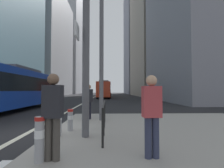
# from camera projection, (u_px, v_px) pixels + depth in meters

# --- Properties ---
(ground_plane) EXTENTS (160.00, 160.00, 0.00)m
(ground_plane) POSITION_uv_depth(u_px,v_px,m) (88.00, 100.00, 26.13)
(ground_plane) COLOR black
(median_island) EXTENTS (9.00, 10.00, 0.15)m
(median_island) POSITION_uv_depth(u_px,v_px,m) (190.00, 138.00, 5.31)
(median_island) COLOR gray
(median_island) RESTS_ON ground
(lane_centre_line) EXTENTS (0.20, 80.00, 0.01)m
(lane_centre_line) POSITION_uv_depth(u_px,v_px,m) (94.00, 97.00, 36.12)
(lane_centre_line) COLOR beige
(lane_centre_line) RESTS_ON ground
(office_tower_left_mid) EXTENTS (11.53, 24.80, 31.10)m
(office_tower_left_mid) POSITION_uv_depth(u_px,v_px,m) (46.00, 45.00, 51.89)
(office_tower_left_mid) COLOR #9E9EA3
(office_tower_left_mid) RESTS_ON ground
(office_tower_left_far) EXTENTS (12.44, 23.36, 50.96)m
(office_tower_left_far) POSITION_uv_depth(u_px,v_px,m) (67.00, 40.00, 80.03)
(office_tower_left_far) COLOR #9E9EA3
(office_tower_left_far) RESTS_ON ground
(office_tower_right_near) EXTENTS (12.49, 18.33, 30.21)m
(office_tower_right_near) POSITION_uv_depth(u_px,v_px,m) (201.00, 0.00, 25.44)
(office_tower_right_near) COLOR gray
(office_tower_right_near) RESTS_ON ground
(office_tower_right_mid) EXTENTS (12.37, 22.38, 35.67)m
(office_tower_right_mid) POSITION_uv_depth(u_px,v_px,m) (157.00, 33.00, 47.90)
(office_tower_right_mid) COLOR gray
(office_tower_right_mid) RESTS_ON ground
(office_tower_right_far) EXTENTS (12.00, 20.39, 45.56)m
(office_tower_right_far) POSITION_uv_depth(u_px,v_px,m) (140.00, 42.00, 73.92)
(office_tower_right_far) COLOR slate
(office_tower_right_far) RESTS_ON ground
(city_bus_blue_oncoming) EXTENTS (2.76, 12.14, 3.40)m
(city_bus_blue_oncoming) POSITION_uv_depth(u_px,v_px,m) (7.00, 86.00, 12.07)
(city_bus_blue_oncoming) COLOR #14389E
(city_bus_blue_oncoming) RESTS_ON ground
(city_bus_red_receding) EXTENTS (2.94, 11.64, 3.40)m
(city_bus_red_receding) POSITION_uv_depth(u_px,v_px,m) (105.00, 89.00, 34.96)
(city_bus_red_receding) COLOR red
(city_bus_red_receding) RESTS_ON ground
(car_oncoming_mid) EXTENTS (2.14, 4.25, 1.94)m
(car_oncoming_mid) POSITION_uv_depth(u_px,v_px,m) (86.00, 92.00, 64.06)
(car_oncoming_mid) COLOR silver
(car_oncoming_mid) RESTS_ON ground
(car_receding_near) EXTENTS (2.07, 4.60, 1.94)m
(car_receding_near) POSITION_uv_depth(u_px,v_px,m) (105.00, 92.00, 53.62)
(car_receding_near) COLOR black
(car_receding_near) RESTS_ON ground
(car_receding_far) EXTENTS (2.17, 4.45, 1.94)m
(car_receding_far) POSITION_uv_depth(u_px,v_px,m) (105.00, 92.00, 46.22)
(car_receding_far) COLOR #232838
(car_receding_far) RESTS_ON ground
(traffic_signal_gantry) EXTENTS (6.48, 0.65, 6.00)m
(traffic_signal_gantry) POSITION_uv_depth(u_px,v_px,m) (16.00, 7.00, 5.22)
(traffic_signal_gantry) COLOR #515156
(traffic_signal_gantry) RESTS_ON median_island
(street_lamp_post) EXTENTS (5.50, 0.32, 8.00)m
(street_lamp_post) POSITION_uv_depth(u_px,v_px,m) (102.00, 14.00, 8.19)
(street_lamp_post) COLOR #56565B
(street_lamp_post) RESTS_ON median_island
(bollard_left) EXTENTS (0.20, 0.20, 0.89)m
(bollard_left) POSITION_uv_depth(u_px,v_px,m) (39.00, 137.00, 3.35)
(bollard_left) COLOR #99999E
(bollard_left) RESTS_ON median_island
(bollard_right) EXTENTS (0.20, 0.20, 0.93)m
(bollard_right) POSITION_uv_depth(u_px,v_px,m) (59.00, 119.00, 5.32)
(bollard_right) COLOR #99999E
(bollard_right) RESTS_ON median_island
(bollard_back) EXTENTS (0.20, 0.20, 0.75)m
(bollard_back) POSITION_uv_depth(u_px,v_px,m) (70.00, 119.00, 5.93)
(bollard_back) COLOR #99999E
(bollard_back) RESTS_ON median_island
(pedestrian_railing) EXTENTS (0.06, 3.41, 0.98)m
(pedestrian_railing) POSITION_uv_depth(u_px,v_px,m) (104.00, 111.00, 5.86)
(pedestrian_railing) COLOR black
(pedestrian_railing) RESTS_ON median_island
(pedestrian_waiting) EXTENTS (0.40, 0.26, 1.76)m
(pedestrian_waiting) POSITION_uv_depth(u_px,v_px,m) (53.00, 112.00, 3.45)
(pedestrian_waiting) COLOR #423D38
(pedestrian_waiting) RESTS_ON median_island
(pedestrian_walking) EXTENTS (0.39, 0.26, 1.74)m
(pedestrian_walking) POSITION_uv_depth(u_px,v_px,m) (152.00, 111.00, 3.57)
(pedestrian_walking) COLOR #2D334C
(pedestrian_walking) RESTS_ON median_island
(pedestrian_far) EXTENTS (0.44, 0.44, 1.70)m
(pedestrian_far) POSITION_uv_depth(u_px,v_px,m) (89.00, 100.00, 8.38)
(pedestrian_far) COLOR black
(pedestrian_far) RESTS_ON median_island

